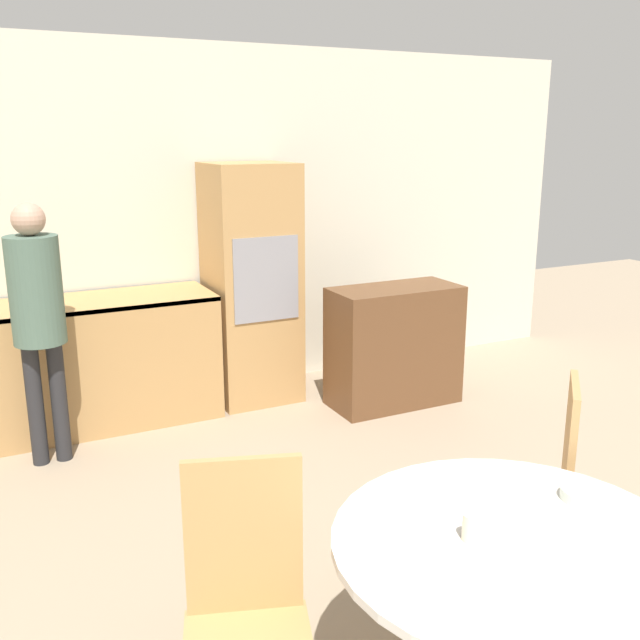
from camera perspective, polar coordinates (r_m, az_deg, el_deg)
The scene contains 10 objects.
wall_back at distance 5.44m, azimuth -10.24°, elevation 7.51°, with size 6.80×0.05×2.60m.
kitchen_counter at distance 5.07m, azimuth -22.65°, elevation -3.72°, with size 2.54×0.60×0.88m.
oven_unit at distance 5.30m, azimuth -5.51°, elevation 2.89°, with size 0.61×0.59×1.76m.
sideboard at distance 5.28m, azimuth 5.95°, elevation -2.08°, with size 0.95×0.45×0.89m.
dining_table at distance 2.53m, azimuth 14.92°, elevation -21.16°, with size 1.15×1.15×0.74m.
chair_far_left at distance 2.42m, azimuth -5.93°, elevation -21.29°, with size 0.51×0.51×0.98m.
chair_far_right at distance 3.23m, azimuth 17.53°, elevation -12.16°, with size 0.57×0.57×0.98m.
person_standing at distance 4.47m, azimuth -21.68°, elevation 1.08°, with size 0.30×0.30×1.58m.
cup at distance 2.35m, azimuth 12.09°, elevation -15.89°, with size 0.06×0.06×0.09m.
bowl_near at distance 2.69m, azimuth 20.47°, elevation -12.92°, with size 0.17×0.17×0.04m.
Camera 1 is at (-1.52, 0.10, 1.96)m, focal length 40.00 mm.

